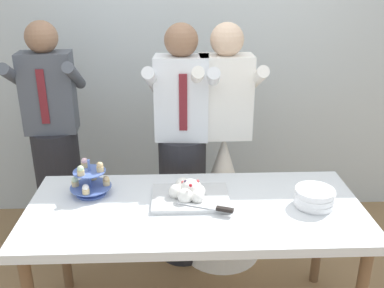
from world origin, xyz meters
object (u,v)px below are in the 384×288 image
Objects in this scene: plate_stack at (314,197)px; person_groom at (182,161)px; main_cake_tray at (190,193)px; cupcake_stand at (90,181)px; person_bride at (223,181)px; dessert_table at (195,218)px; person_guest at (56,154)px.

person_groom is at bearing 136.01° from plate_stack.
main_cake_tray reaches higher than plate_stack.
cupcake_stand is 0.99m from person_bride.
main_cake_tray is at bearing 109.51° from dessert_table.
dessert_table is 4.21× the size of main_cake_tray.
dessert_table is 1.08× the size of person_guest.
cupcake_stand reaches higher than main_cake_tray.
main_cake_tray is 0.26× the size of person_guest.
cupcake_stand is at bearing 171.57° from plate_stack.
cupcake_stand is 1.06× the size of plate_stack.
dessert_table is 0.14m from main_cake_tray.
person_bride is 1.00× the size of person_guest.
plate_stack is 0.84m from person_bride.
person_groom is at bearing 95.01° from dessert_table.
dessert_table is 1.08× the size of person_groom.
person_guest is (-0.89, 0.17, 0.00)m from person_groom.
dessert_table is 1.08× the size of person_bride.
plate_stack reaches higher than dessert_table.
dessert_table is at bearing -70.49° from main_cake_tray.
main_cake_tray is at bearing 172.27° from plate_stack.
person_groom is at bearing 93.08° from main_cake_tray.
person_bride is at bearing 67.22° from main_cake_tray.
cupcake_stand is 0.14× the size of person_bride.
dessert_table is at bearing 178.54° from plate_stack.
main_cake_tray is 0.67m from plate_stack.
cupcake_stand is at bearing 170.72° from main_cake_tray.
person_guest is at bearing 172.81° from person_bride.
person_groom is (-0.03, 0.58, -0.07)m from main_cake_tray.
person_groom is at bearing 43.04° from cupcake_stand.
cupcake_stand is at bearing -136.96° from person_groom.
person_bride is at bearing 32.16° from cupcake_stand.
plate_stack is 0.13× the size of person_guest.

